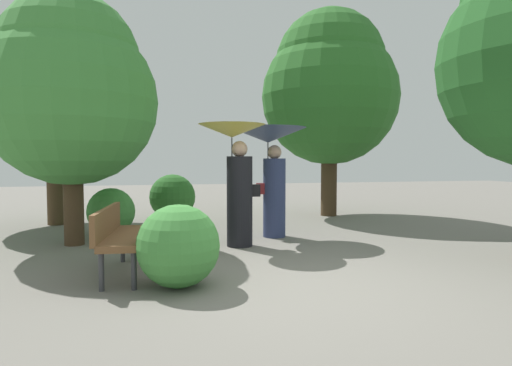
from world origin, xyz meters
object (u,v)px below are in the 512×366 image
(person_left, at_px, (236,167))
(tree_mid_left, at_px, (53,87))
(tree_near_left, at_px, (71,88))
(tree_mid_right, at_px, (330,86))
(park_bench, at_px, (120,233))
(person_right, at_px, (270,155))

(person_left, height_order, tree_mid_left, tree_mid_left)
(tree_near_left, xyz_separation_m, tree_mid_left, (-0.80, 2.48, 0.39))
(tree_mid_left, relative_size, tree_mid_right, 0.92)
(park_bench, xyz_separation_m, tree_mid_right, (4.68, 4.66, 2.73))
(tree_mid_left, bearing_deg, person_left, -43.19)
(person_right, height_order, park_bench, person_right)
(tree_mid_right, bearing_deg, person_left, -132.35)
(person_left, height_order, tree_mid_right, tree_mid_right)
(person_right, distance_m, tree_near_left, 3.53)
(person_left, height_order, person_right, person_right)
(person_right, xyz_separation_m, tree_mid_right, (2.22, 2.57, 1.74))
(tree_mid_left, distance_m, tree_mid_right, 6.38)
(person_right, relative_size, tree_mid_left, 0.42)
(tree_near_left, xyz_separation_m, tree_mid_right, (5.58, 2.55, 0.65))
(park_bench, xyz_separation_m, tree_mid_left, (-1.70, 4.59, 2.47))
(person_right, bearing_deg, tree_mid_left, 57.81)
(park_bench, bearing_deg, tree_mid_left, 25.48)
(person_right, bearing_deg, park_bench, 129.16)
(person_left, distance_m, tree_mid_right, 4.82)
(tree_mid_left, xyz_separation_m, tree_mid_right, (6.37, 0.07, 0.26))
(person_left, distance_m, park_bench, 2.34)
(tree_near_left, height_order, tree_mid_left, tree_mid_left)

